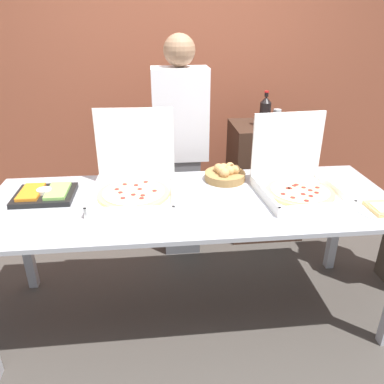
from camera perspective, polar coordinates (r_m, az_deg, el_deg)
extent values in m
plane|color=#423D38|center=(2.62, 0.00, -17.66)|extent=(16.00, 16.00, 0.00)
cube|color=#9E5138|center=(3.64, -2.94, 19.10)|extent=(10.00, 0.06, 2.80)
cube|color=#A8AAB2|center=(2.15, 0.00, -1.51)|extent=(2.34, 0.86, 0.02)
cube|color=#A8AAB2|center=(2.83, -24.17, -6.48)|extent=(0.06, 0.06, 0.80)
cube|color=#A8AAB2|center=(2.98, 21.12, -4.25)|extent=(0.06, 0.06, 0.80)
cube|color=white|center=(2.27, 16.04, -0.46)|extent=(0.48, 0.48, 0.02)
cube|color=white|center=(2.09, 18.62, -2.23)|extent=(0.45, 0.05, 0.04)
cube|color=white|center=(2.17, 11.02, -0.20)|extent=(0.05, 0.45, 0.04)
cube|color=white|center=(2.36, 20.84, 0.62)|extent=(0.05, 0.45, 0.04)
cube|color=white|center=(2.38, 14.32, 6.73)|extent=(0.45, 0.05, 0.42)
cylinder|color=#DBB26B|center=(2.26, 16.10, -0.03)|extent=(0.39, 0.39, 0.02)
cylinder|color=beige|center=(2.26, 16.13, 0.22)|extent=(0.34, 0.34, 0.00)
cylinder|color=maroon|center=(2.27, 17.57, 0.27)|extent=(0.03, 0.03, 0.00)
cylinder|color=maroon|center=(2.32, 18.54, 0.66)|extent=(0.03, 0.03, 0.00)
cylinder|color=maroon|center=(2.29, 16.64, 0.67)|extent=(0.03, 0.03, 0.00)
cylinder|color=maroon|center=(2.32, 15.63, 1.10)|extent=(0.03, 0.03, 0.00)
cylinder|color=maroon|center=(2.30, 15.30, 0.94)|extent=(0.03, 0.03, 0.00)
cylinder|color=maroon|center=(2.26, 14.70, 0.56)|extent=(0.03, 0.03, 0.00)
cylinder|color=maroon|center=(2.26, 14.40, 0.57)|extent=(0.03, 0.03, 0.00)
cylinder|color=maroon|center=(2.18, 13.70, -0.29)|extent=(0.03, 0.03, 0.00)
cylinder|color=maroon|center=(2.15, 15.11, -0.82)|extent=(0.03, 0.03, 0.00)
cylinder|color=maroon|center=(2.13, 17.06, -1.28)|extent=(0.03, 0.03, 0.00)
cylinder|color=maroon|center=(2.21, 16.57, -0.30)|extent=(0.03, 0.03, 0.00)
cylinder|color=maroon|center=(2.20, 17.65, -0.59)|extent=(0.03, 0.03, 0.00)
cylinder|color=maroon|center=(2.25, 18.45, -0.09)|extent=(0.03, 0.03, 0.00)
cube|color=white|center=(2.19, -8.83, -0.70)|extent=(0.50, 0.50, 0.02)
cube|color=white|center=(1.97, -9.50, -2.80)|extent=(0.47, 0.04, 0.04)
cube|color=white|center=(2.21, -14.77, -0.11)|extent=(0.04, 0.47, 0.04)
cube|color=white|center=(2.16, -2.86, 0.14)|extent=(0.04, 0.47, 0.04)
cube|color=white|center=(2.33, -8.66, 7.14)|extent=(0.47, 0.04, 0.45)
cylinder|color=#DBB26B|center=(2.18, -8.87, -0.25)|extent=(0.42, 0.42, 0.02)
cylinder|color=beige|center=(2.18, -8.89, 0.01)|extent=(0.36, 0.36, 0.00)
cylinder|color=maroon|center=(2.17, -5.73, 0.20)|extent=(0.03, 0.03, 0.00)
cylinder|color=maroon|center=(2.20, -7.98, 0.45)|extent=(0.03, 0.03, 0.00)
cylinder|color=maroon|center=(2.29, -7.06, 1.55)|extent=(0.03, 0.03, 0.00)
cylinder|color=maroon|center=(2.25, -8.53, 1.04)|extent=(0.03, 0.03, 0.00)
cylinder|color=maroon|center=(2.28, -10.20, 1.18)|extent=(0.03, 0.03, 0.00)
cylinder|color=maroon|center=(2.22, -11.39, 0.43)|extent=(0.03, 0.03, 0.00)
cylinder|color=maroon|center=(2.17, -10.86, -0.07)|extent=(0.03, 0.03, 0.00)
cylinder|color=maroon|center=(2.11, -10.49, -0.90)|extent=(0.03, 0.03, 0.00)
cylinder|color=maroon|center=(2.14, -8.93, -0.40)|extent=(0.03, 0.03, 0.00)
cylinder|color=maroon|center=(2.09, -7.70, -0.94)|extent=(0.03, 0.03, 0.00)
cylinder|color=maroon|center=(2.12, -7.52, -0.55)|extent=(0.03, 0.03, 0.00)
cylinder|color=white|center=(2.27, 26.77, -2.54)|extent=(0.25, 0.25, 0.01)
cube|color=#DBB26B|center=(2.26, 26.83, -2.25)|extent=(0.12, 0.17, 0.02)
cube|color=beige|center=(2.25, 27.05, -2.13)|extent=(0.09, 0.12, 0.01)
cube|color=black|center=(2.33, -21.49, -0.45)|extent=(0.33, 0.27, 0.03)
cube|color=orange|center=(2.34, -23.34, -0.02)|extent=(0.12, 0.22, 0.02)
cube|color=#8CC65B|center=(2.30, -19.79, 0.15)|extent=(0.12, 0.22, 0.02)
cylinder|color=white|center=(2.32, -21.59, 0.15)|extent=(0.08, 0.08, 0.02)
cylinder|color=#9E7542|center=(2.41, 5.03, 2.43)|extent=(0.26, 0.26, 0.05)
sphere|color=tan|center=(2.40, 6.61, 3.39)|extent=(0.06, 0.06, 0.06)
sphere|color=tan|center=(2.44, 5.80, 3.79)|extent=(0.06, 0.06, 0.06)
sphere|color=tan|center=(2.42, 4.81, 3.64)|extent=(0.06, 0.06, 0.06)
sphere|color=tan|center=(2.41, 4.08, 3.61)|extent=(0.06, 0.06, 0.06)
sphere|color=tan|center=(2.38, 4.50, 3.28)|extent=(0.06, 0.06, 0.06)
sphere|color=tan|center=(2.34, 4.97, 2.88)|extent=(0.06, 0.06, 0.06)
sphere|color=tan|center=(2.38, 5.72, 3.22)|extent=(0.06, 0.06, 0.06)
cube|color=#382319|center=(3.31, 11.07, 1.79)|extent=(0.61, 0.47, 0.99)
cylinder|color=black|center=(3.09, 11.05, 11.56)|extent=(0.09, 0.09, 0.18)
cone|color=black|center=(3.07, 11.23, 13.65)|extent=(0.09, 0.09, 0.05)
cylinder|color=black|center=(3.06, 11.29, 14.36)|extent=(0.03, 0.03, 0.03)
cylinder|color=red|center=(3.06, 11.33, 14.76)|extent=(0.04, 0.04, 0.01)
cylinder|color=silver|center=(3.15, 12.79, 11.10)|extent=(0.07, 0.07, 0.12)
cylinder|color=silver|center=(3.14, 12.90, 12.19)|extent=(0.06, 0.06, 0.00)
cube|color=slate|center=(3.02, -1.62, -1.97)|extent=(0.28, 0.20, 0.81)
cube|color=white|center=(2.77, -1.81, 11.70)|extent=(0.40, 0.22, 0.66)
sphere|color=#9E7556|center=(2.70, -1.94, 20.79)|extent=(0.22, 0.22, 0.22)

